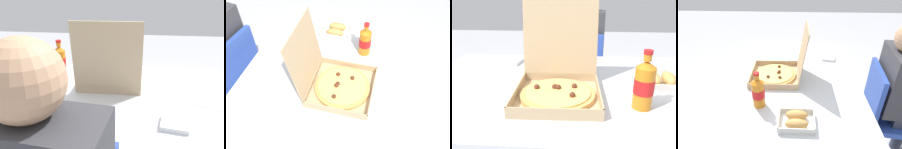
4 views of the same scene
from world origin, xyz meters
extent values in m
cube|color=silver|center=(0.00, 0.00, 0.69)|extent=(1.37, 0.91, 0.03)
cylinder|color=#B7B7BC|center=(-0.61, 0.38, 0.34)|extent=(0.05, 0.05, 0.68)
cylinder|color=#B7B7BC|center=(0.61, 0.38, 0.34)|extent=(0.05, 0.05, 0.68)
cube|color=#2D4CAD|center=(0.08, 0.75, 0.43)|extent=(0.45, 0.45, 0.04)
cube|color=#2D4CAD|center=(0.05, 0.57, 0.64)|extent=(0.36, 0.07, 0.38)
cylinder|color=#B2B2B7|center=(0.26, 0.90, 0.21)|extent=(0.03, 0.03, 0.43)
cylinder|color=#B2B2B7|center=(-0.07, 0.94, 0.21)|extent=(0.03, 0.03, 0.43)
cylinder|color=#B2B2B7|center=(0.22, 0.57, 0.21)|extent=(0.03, 0.03, 0.43)
cylinder|color=#B2B2B7|center=(-0.11, 0.61, 0.21)|extent=(0.03, 0.03, 0.43)
cylinder|color=#333847|center=(0.18, 0.89, 0.23)|extent=(0.09, 0.09, 0.45)
cylinder|color=#333847|center=(0.00, 0.91, 0.23)|extent=(0.09, 0.09, 0.45)
cube|color=#333847|center=(0.18, 0.84, 0.50)|extent=(0.15, 0.31, 0.10)
cube|color=#333847|center=(0.00, 0.86, 0.50)|extent=(0.15, 0.31, 0.10)
cube|color=#38383D|center=(0.07, 0.69, 0.76)|extent=(0.38, 0.22, 0.42)
cube|color=tan|center=(-0.01, -0.14, 0.71)|extent=(0.35, 0.35, 0.01)
cube|color=tan|center=(-0.01, -0.31, 0.74)|extent=(0.34, 0.01, 0.04)
cube|color=tan|center=(-0.18, -0.15, 0.74)|extent=(0.01, 0.34, 0.04)
cube|color=tan|center=(0.15, -0.14, 0.74)|extent=(0.01, 0.34, 0.04)
cube|color=tan|center=(-0.02, 0.02, 0.74)|extent=(0.34, 0.01, 0.04)
cube|color=tan|center=(-0.02, 0.05, 0.92)|extent=(0.34, 0.07, 0.34)
cylinder|color=tan|center=(-0.01, -0.14, 0.72)|extent=(0.30, 0.30, 0.02)
cylinder|color=#EAC666|center=(-0.01, -0.14, 0.74)|extent=(0.27, 0.27, 0.01)
sphere|color=#562819|center=(0.05, -0.18, 0.75)|extent=(0.02, 0.02, 0.02)
sphere|color=#562819|center=(-0.01, -0.12, 0.75)|extent=(0.02, 0.02, 0.02)
sphere|color=#562819|center=(-0.10, -0.12, 0.75)|extent=(0.02, 0.02, 0.02)
sphere|color=#562819|center=(-0.03, -0.11, 0.75)|extent=(0.02, 0.02, 0.02)
sphere|color=#562819|center=(0.05, -0.10, 0.75)|extent=(0.02, 0.02, 0.02)
cube|color=white|center=(0.45, 0.02, 0.71)|extent=(0.15, 0.19, 0.00)
cube|color=silver|center=(0.45, -0.07, 0.73)|extent=(0.15, 0.01, 0.03)
cube|color=silver|center=(0.45, 0.12, 0.73)|extent=(0.15, 0.01, 0.03)
cube|color=silver|center=(0.38, 0.02, 0.73)|extent=(0.01, 0.19, 0.03)
ellipsoid|color=tan|center=(0.42, 0.02, 0.74)|extent=(0.06, 0.12, 0.05)
ellipsoid|color=tan|center=(0.48, 0.02, 0.74)|extent=(0.06, 0.12, 0.05)
cylinder|color=orange|center=(0.31, -0.20, 0.79)|extent=(0.07, 0.07, 0.16)
cone|color=orange|center=(0.31, -0.20, 0.88)|extent=(0.07, 0.07, 0.02)
cylinder|color=orange|center=(0.31, -0.20, 0.91)|extent=(0.03, 0.03, 0.02)
cylinder|color=red|center=(0.31, -0.20, 0.93)|extent=(0.03, 0.03, 0.01)
cylinder|color=red|center=(0.31, -0.20, 0.80)|extent=(0.07, 0.07, 0.06)
cube|color=white|center=(-0.50, 0.04, 0.71)|extent=(0.25, 0.22, 0.00)
cube|color=white|center=(-0.32, 0.29, 0.72)|extent=(0.13, 0.13, 0.02)
camera|label=1|loc=(-0.18, 1.13, 1.25)|focal=38.26mm
camera|label=2|loc=(-0.83, -0.34, 1.77)|focal=38.80mm
camera|label=3|loc=(0.07, -0.98, 1.14)|focal=36.98mm
camera|label=4|loc=(1.18, 0.02, 1.46)|focal=30.59mm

